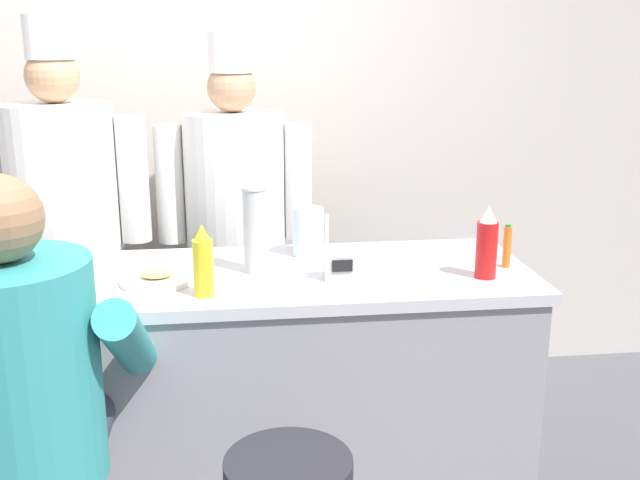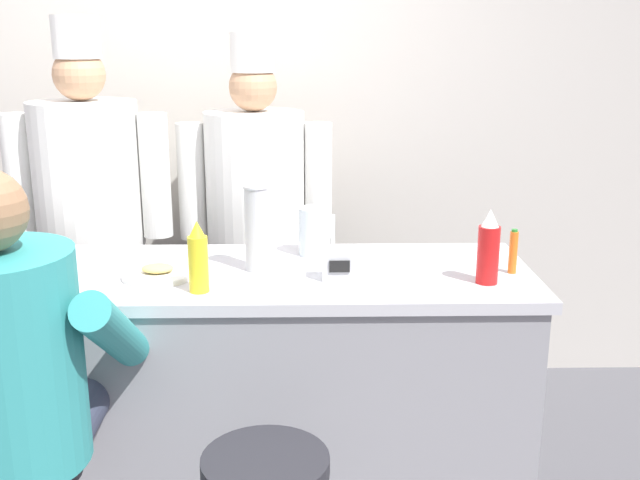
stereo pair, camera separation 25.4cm
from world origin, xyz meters
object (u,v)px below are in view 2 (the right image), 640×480
(breakfast_plate, at_px, (158,273))
(cup_stack_steel, at_px, (256,228))
(diner_seated_teal, at_px, (9,371))
(mustard_bottle_yellow, at_px, (198,259))
(ketchup_bottle_red, at_px, (488,249))
(napkin_dispenser_chrome, at_px, (339,263))
(cook_in_whites_near, at_px, (90,210))
(hot_sauce_bottle_orange, at_px, (513,252))
(cook_in_whites_far, at_px, (256,213))
(water_pitcher_clear, at_px, (315,231))

(breakfast_plate, height_order, cup_stack_steel, cup_stack_steel)
(diner_seated_teal, bearing_deg, mustard_bottle_yellow, 40.46)
(ketchup_bottle_red, distance_m, breakfast_plate, 1.11)
(mustard_bottle_yellow, xyz_separation_m, napkin_dispenser_chrome, (0.45, 0.11, -0.05))
(cook_in_whites_near, bearing_deg, ketchup_bottle_red, -30.35)
(hot_sauce_bottle_orange, relative_size, cook_in_whites_far, 0.09)
(ketchup_bottle_red, relative_size, water_pitcher_clear, 1.39)
(cup_stack_steel, relative_size, cook_in_whites_far, 0.17)
(cup_stack_steel, bearing_deg, cook_in_whites_near, 136.21)
(napkin_dispenser_chrome, height_order, cook_in_whites_far, cook_in_whites_far)
(mustard_bottle_yellow, height_order, diner_seated_teal, diner_seated_teal)
(napkin_dispenser_chrome, distance_m, diner_seated_teal, 1.06)
(breakfast_plate, bearing_deg, cook_in_whites_near, 118.63)
(mustard_bottle_yellow, relative_size, diner_seated_teal, 0.16)
(diner_seated_teal, xyz_separation_m, cook_in_whites_far, (0.58, 1.46, 0.09))
(cup_stack_steel, height_order, napkin_dispenser_chrome, cup_stack_steel)
(breakfast_plate, distance_m, napkin_dispenser_chrome, 0.62)
(water_pitcher_clear, xyz_separation_m, cook_in_whites_near, (-0.99, 0.57, -0.05))
(mustard_bottle_yellow, bearing_deg, hot_sauce_bottle_orange, 9.34)
(cook_in_whites_near, bearing_deg, mustard_bottle_yellow, -57.89)
(water_pitcher_clear, height_order, napkin_dispenser_chrome, water_pitcher_clear)
(hot_sauce_bottle_orange, bearing_deg, napkin_dispenser_chrome, -174.18)
(water_pitcher_clear, bearing_deg, cook_in_whites_near, 149.97)
(napkin_dispenser_chrome, bearing_deg, diner_seated_teal, -150.99)
(water_pitcher_clear, relative_size, cook_in_whites_far, 0.10)
(cook_in_whites_near, bearing_deg, cook_in_whites_far, 6.57)
(cook_in_whites_near, bearing_deg, breakfast_plate, -61.37)
(ketchup_bottle_red, bearing_deg, napkin_dispenser_chrome, 174.93)
(mustard_bottle_yellow, bearing_deg, napkin_dispenser_chrome, 13.91)
(cup_stack_steel, bearing_deg, ketchup_bottle_red, -11.57)
(cook_in_whites_far, bearing_deg, breakfast_plate, -106.65)
(ketchup_bottle_red, relative_size, breakfast_plate, 1.04)
(ketchup_bottle_red, relative_size, hot_sauce_bottle_orange, 1.61)
(ketchup_bottle_red, xyz_separation_m, breakfast_plate, (-1.10, 0.08, -0.10))
(mustard_bottle_yellow, bearing_deg, ketchup_bottle_red, 4.18)
(cook_in_whites_near, distance_m, cook_in_whites_far, 0.73)
(hot_sauce_bottle_orange, bearing_deg, water_pitcher_clear, 160.95)
(water_pitcher_clear, relative_size, cook_in_whites_near, 0.10)
(cup_stack_steel, height_order, cook_in_whites_near, cook_in_whites_near)
(hot_sauce_bottle_orange, height_order, cook_in_whites_near, cook_in_whites_near)
(cook_in_whites_far, bearing_deg, napkin_dispenser_chrome, -70.39)
(cook_in_whites_far, bearing_deg, ketchup_bottle_red, -50.26)
(breakfast_plate, relative_size, cook_in_whites_near, 0.13)
(cup_stack_steel, bearing_deg, diner_seated_teal, -135.59)
(water_pitcher_clear, distance_m, cup_stack_steel, 0.28)
(hot_sauce_bottle_orange, height_order, cook_in_whites_far, cook_in_whites_far)
(ketchup_bottle_red, xyz_separation_m, diner_seated_teal, (-1.41, -0.47, -0.20))
(breakfast_plate, distance_m, diner_seated_teal, 0.63)
(breakfast_plate, relative_size, cook_in_whites_far, 0.13)
(hot_sauce_bottle_orange, bearing_deg, breakfast_plate, -178.78)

